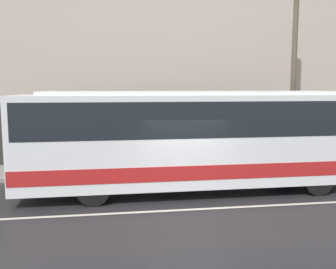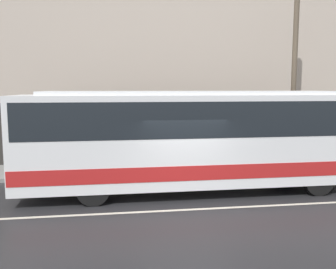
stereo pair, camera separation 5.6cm
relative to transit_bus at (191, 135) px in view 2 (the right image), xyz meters
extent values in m
plane|color=#262628|center=(-0.45, -1.91, -1.88)|extent=(60.00, 60.00, 0.00)
cube|color=gray|center=(-0.45, 3.43, -1.80)|extent=(60.00, 2.67, 0.15)
cube|color=#B7A899|center=(-0.45, 4.91, 4.29)|extent=(60.00, 0.30, 12.34)
cube|color=#2D2B28|center=(-0.45, 4.75, -0.48)|extent=(60.00, 0.06, 2.80)
cube|color=beige|center=(-0.45, -1.91, -1.87)|extent=(54.00, 0.14, 0.01)
cube|color=white|center=(-0.01, 0.00, -0.10)|extent=(11.10, 2.51, 2.86)
cube|color=#B21E1E|center=(-0.01, 0.00, -0.98)|extent=(11.05, 2.53, 0.45)
cube|color=black|center=(-0.01, 0.00, 0.61)|extent=(10.77, 2.53, 1.09)
cube|color=white|center=(-0.01, 0.00, 1.39)|extent=(9.44, 2.13, 0.12)
cylinder|color=black|center=(3.95, -1.09, -1.39)|extent=(0.97, 0.28, 0.97)
cylinder|color=black|center=(3.95, 1.09, -1.39)|extent=(0.97, 0.28, 0.97)
cylinder|color=black|center=(-3.16, -1.09, -1.39)|extent=(0.97, 0.28, 0.97)
cylinder|color=black|center=(-3.16, 1.09, -1.39)|extent=(0.97, 0.28, 0.97)
cylinder|color=brown|center=(4.86, 2.61, 1.97)|extent=(0.22, 0.22, 7.40)
camera|label=1|loc=(-2.66, -11.95, 1.55)|focal=40.00mm
camera|label=2|loc=(-2.60, -11.96, 1.55)|focal=40.00mm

